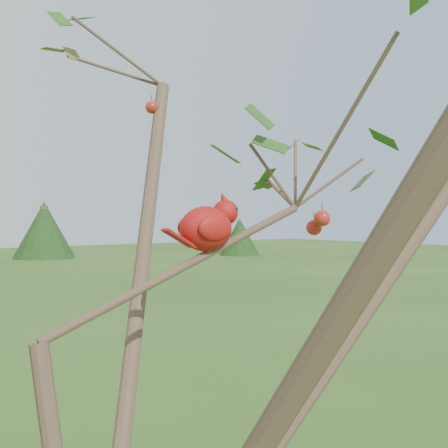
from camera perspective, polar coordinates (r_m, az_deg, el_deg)
name	(u,v)px	position (r m, az deg, el deg)	size (l,w,h in m)	color
crabapple_tree	(107,250)	(0.98, -11.75, -2.61)	(2.35, 2.05, 2.95)	#463126
cardinal	(208,226)	(1.21, -1.59, -0.24)	(0.20, 0.10, 0.14)	#AC170E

